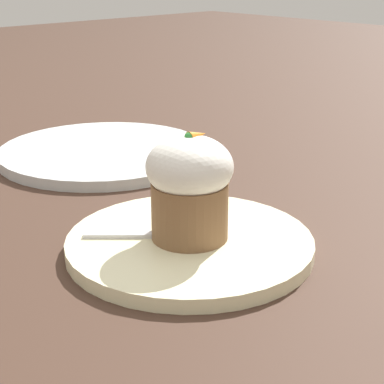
# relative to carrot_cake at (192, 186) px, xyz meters

# --- Properties ---
(ground_plane) EXTENTS (4.00, 4.00, 0.00)m
(ground_plane) POSITION_rel_carrot_cake_xyz_m (-0.00, 0.00, -0.07)
(ground_plane) COLOR #3D281E
(dessert_plate) EXTENTS (0.24, 0.24, 0.01)m
(dessert_plate) POSITION_rel_carrot_cake_xyz_m (-0.00, 0.00, -0.06)
(dessert_plate) COLOR beige
(dessert_plate) RESTS_ON ground_plane
(carrot_cake) EXTENTS (0.08, 0.08, 0.10)m
(carrot_cake) POSITION_rel_carrot_cake_xyz_m (0.00, 0.00, 0.00)
(carrot_cake) COLOR brown
(carrot_cake) RESTS_ON dessert_plate
(spoon) EXTENTS (0.11, 0.10, 0.01)m
(spoon) POSITION_rel_carrot_cake_xyz_m (-0.01, 0.01, -0.05)
(spoon) COLOR silver
(spoon) RESTS_ON dessert_plate
(side_plate) EXTENTS (0.29, 0.29, 0.01)m
(side_plate) POSITION_rel_carrot_cake_xyz_m (0.12, 0.31, -0.06)
(side_plate) COLOR silver
(side_plate) RESTS_ON ground_plane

